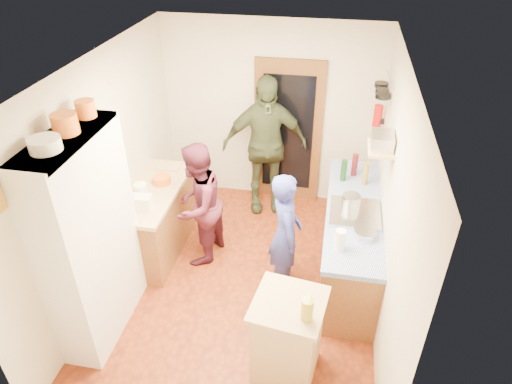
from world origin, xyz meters
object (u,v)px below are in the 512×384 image
(island_base, at_px, (287,339))
(person_back, at_px, (266,146))
(person_left, at_px, (201,204))
(hutch_body, at_px, (90,241))
(person_hob, at_px, (288,235))
(right_counter_base, at_px, (350,241))

(island_base, xyz_separation_m, person_back, (-0.66, 2.70, 0.56))
(person_left, relative_size, person_back, 0.79)
(hutch_body, xyz_separation_m, island_base, (1.95, -0.26, -0.67))
(person_back, bearing_deg, person_hob, -88.24)
(island_base, bearing_deg, person_back, 103.68)
(right_counter_base, xyz_separation_m, person_left, (-1.78, -0.08, 0.36))
(island_base, relative_size, person_back, 0.43)
(person_hob, bearing_deg, island_base, 170.84)
(person_back, bearing_deg, hutch_body, -134.25)
(hutch_body, height_order, person_hob, hutch_body)
(island_base, distance_m, person_back, 2.84)
(hutch_body, bearing_deg, right_counter_base, 27.47)
(person_left, height_order, person_back, person_back)
(right_counter_base, distance_m, island_base, 1.65)
(island_base, distance_m, person_left, 1.96)
(person_left, xyz_separation_m, person_back, (0.57, 1.22, 0.20))
(person_left, bearing_deg, right_counter_base, 103.92)
(person_hob, xyz_separation_m, person_back, (-0.51, 1.56, 0.24))
(person_hob, bearing_deg, hutch_body, 99.67)
(hutch_body, bearing_deg, island_base, -7.53)
(island_base, bearing_deg, person_left, 129.68)
(island_base, height_order, person_back, person_back)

